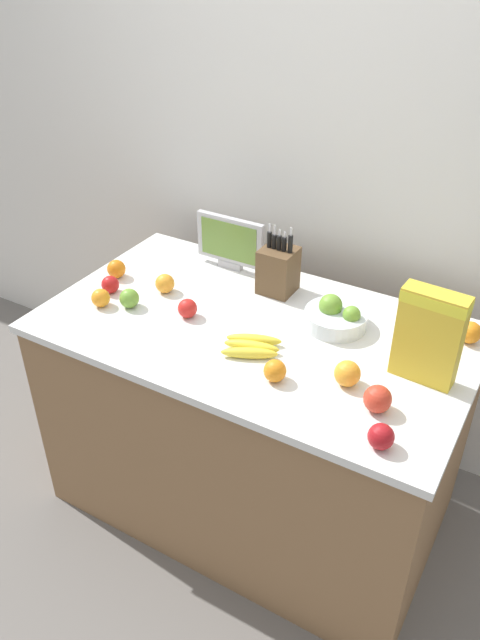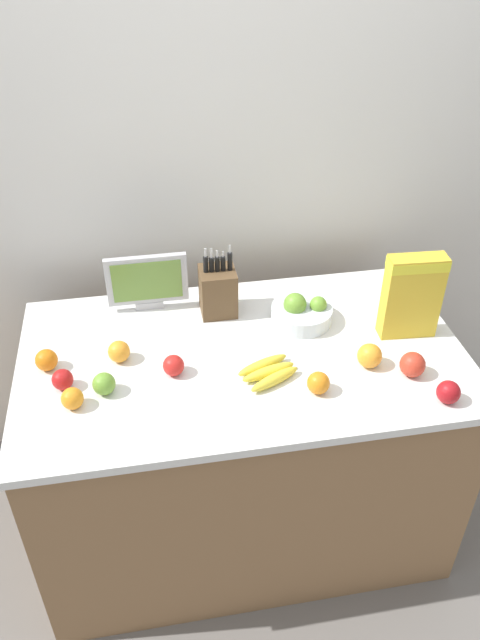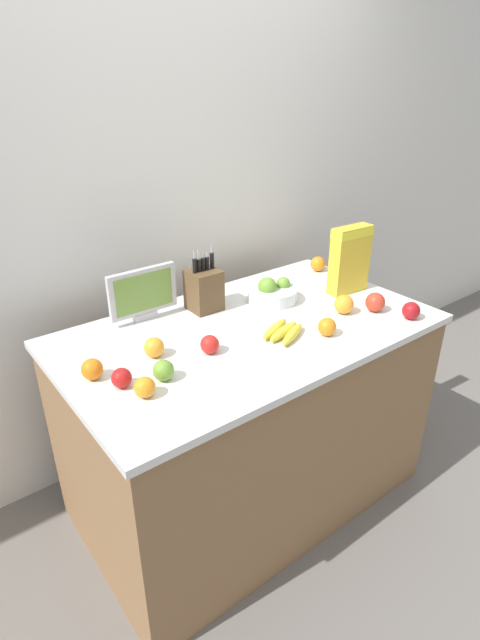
# 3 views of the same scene
# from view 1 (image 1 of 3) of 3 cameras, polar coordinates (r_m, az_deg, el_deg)

# --- Properties ---
(ground_plane) EXTENTS (14.00, 14.00, 0.00)m
(ground_plane) POSITION_cam_1_polar(r_m,az_deg,el_deg) (2.80, 1.15, -15.94)
(ground_plane) COLOR slate
(wall_back) EXTENTS (9.00, 0.06, 2.60)m
(wall_back) POSITION_cam_1_polar(r_m,az_deg,el_deg) (2.55, 8.88, 14.20)
(wall_back) COLOR silver
(wall_back) RESTS_ON ground_plane
(counter) EXTENTS (1.51, 0.87, 0.90)m
(counter) POSITION_cam_1_polar(r_m,az_deg,el_deg) (2.48, 1.26, -9.16)
(counter) COLOR olive
(counter) RESTS_ON ground_plane
(knife_block) EXTENTS (0.13, 0.13, 0.28)m
(knife_block) POSITION_cam_1_polar(r_m,az_deg,el_deg) (2.36, 3.51, 4.63)
(knife_block) COLOR brown
(knife_block) RESTS_ON counter
(small_monitor) EXTENTS (0.30, 0.03, 0.22)m
(small_monitor) POSITION_cam_1_polar(r_m,az_deg,el_deg) (2.51, -0.91, 7.19)
(small_monitor) COLOR #B7B7BC
(small_monitor) RESTS_ON counter
(cereal_box) EXTENTS (0.20, 0.08, 0.31)m
(cereal_box) POSITION_cam_1_polar(r_m,az_deg,el_deg) (1.95, 16.94, -1.13)
(cereal_box) COLOR gold
(cereal_box) RESTS_ON counter
(fruit_bowl) EXTENTS (0.22, 0.22, 0.12)m
(fruit_bowl) POSITION_cam_1_polar(r_m,az_deg,el_deg) (2.20, 8.75, 0.32)
(fruit_bowl) COLOR silver
(fruit_bowl) RESTS_ON counter
(banana_bunch) EXTENTS (0.21, 0.19, 0.04)m
(banana_bunch) POSITION_cam_1_polar(r_m,az_deg,el_deg) (2.07, 1.07, -2.41)
(banana_bunch) COLOR yellow
(banana_bunch) RESTS_ON counter
(apple_middle) EXTENTS (0.07, 0.07, 0.07)m
(apple_middle) POSITION_cam_1_polar(r_m,az_deg,el_deg) (2.32, -10.09, 1.97)
(apple_middle) COLOR #6B9E33
(apple_middle) RESTS_ON counter
(apple_by_knife_block) EXTENTS (0.07, 0.07, 0.07)m
(apple_by_knife_block) POSITION_cam_1_polar(r_m,az_deg,el_deg) (1.76, 12.77, -10.35)
(apple_by_knife_block) COLOR #A31419
(apple_by_knife_block) RESTS_ON counter
(apple_leftmost) EXTENTS (0.08, 0.08, 0.08)m
(apple_leftmost) POSITION_cam_1_polar(r_m,az_deg,el_deg) (1.86, 12.46, -7.06)
(apple_leftmost) COLOR red
(apple_leftmost) RESTS_ON counter
(apple_near_bananas) EXTENTS (0.07, 0.07, 0.07)m
(apple_near_bananas) POSITION_cam_1_polar(r_m,az_deg,el_deg) (2.43, -11.78, 3.19)
(apple_near_bananas) COLOR red
(apple_near_bananas) RESTS_ON counter
(apple_rightmost) EXTENTS (0.07, 0.07, 0.07)m
(apple_rightmost) POSITION_cam_1_polar(r_m,az_deg,el_deg) (2.24, -4.83, 1.07)
(apple_rightmost) COLOR red
(apple_rightmost) RESTS_ON counter
(orange_front_right) EXTENTS (0.07, 0.07, 0.07)m
(orange_front_right) POSITION_cam_1_polar(r_m,az_deg,el_deg) (1.94, 3.21, -4.66)
(orange_front_right) COLOR orange
(orange_front_right) RESTS_ON counter
(orange_front_left) EXTENTS (0.07, 0.07, 0.07)m
(orange_front_left) POSITION_cam_1_polar(r_m,az_deg,el_deg) (2.40, -6.88, 3.34)
(orange_front_left) COLOR orange
(orange_front_left) RESTS_ON counter
(orange_near_bowl) EXTENTS (0.08, 0.08, 0.08)m
(orange_near_bowl) POSITION_cam_1_polar(r_m,az_deg,el_deg) (2.24, 20.30, -1.07)
(orange_near_bowl) COLOR orange
(orange_near_bowl) RESTS_ON counter
(orange_by_cereal) EXTENTS (0.07, 0.07, 0.07)m
(orange_by_cereal) POSITION_cam_1_polar(r_m,az_deg,el_deg) (2.53, -11.24, 4.60)
(orange_by_cereal) COLOR orange
(orange_by_cereal) RESTS_ON counter
(orange_back_center) EXTENTS (0.08, 0.08, 0.08)m
(orange_back_center) POSITION_cam_1_polar(r_m,az_deg,el_deg) (1.94, 9.79, -4.84)
(orange_back_center) COLOR orange
(orange_back_center) RESTS_ON counter
(orange_mid_left) EXTENTS (0.07, 0.07, 0.07)m
(orange_mid_left) POSITION_cam_1_polar(r_m,az_deg,el_deg) (2.35, -12.62, 1.99)
(orange_mid_left) COLOR orange
(orange_mid_left) RESTS_ON counter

